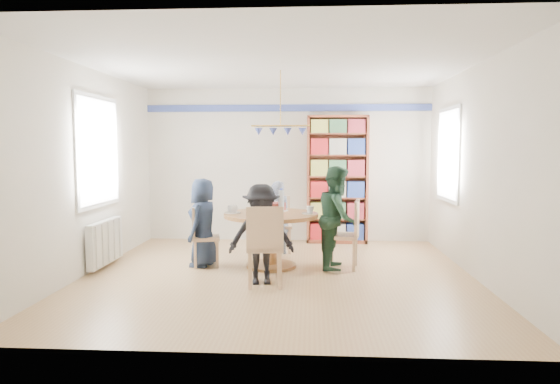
# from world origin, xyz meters

# --- Properties ---
(ground) EXTENTS (5.00, 5.00, 0.00)m
(ground) POSITION_xyz_m (0.00, 0.00, 0.00)
(ground) COLOR tan
(room_shell) EXTENTS (5.00, 5.00, 5.00)m
(room_shell) POSITION_xyz_m (-0.26, 0.87, 1.65)
(room_shell) COLOR white
(room_shell) RESTS_ON ground
(radiator) EXTENTS (0.12, 1.00, 0.60)m
(radiator) POSITION_xyz_m (-2.42, 0.30, 0.35)
(radiator) COLOR silver
(radiator) RESTS_ON ground
(dining_table) EXTENTS (1.30, 1.30, 0.75)m
(dining_table) POSITION_xyz_m (-0.13, 0.45, 0.56)
(dining_table) COLOR brown
(dining_table) RESTS_ON ground
(chair_left) EXTENTS (0.44, 0.44, 0.84)m
(chair_left) POSITION_xyz_m (-1.11, 0.43, 0.46)
(chair_left) COLOR tan
(chair_left) RESTS_ON ground
(chair_right) EXTENTS (0.48, 0.48, 0.94)m
(chair_right) POSITION_xyz_m (0.94, 0.43, 0.52)
(chair_right) COLOR tan
(chair_right) RESTS_ON ground
(chair_far) EXTENTS (0.44, 0.44, 0.88)m
(chair_far) POSITION_xyz_m (-0.10, 1.52, 0.48)
(chair_far) COLOR tan
(chair_far) RESTS_ON ground
(chair_near) EXTENTS (0.47, 0.47, 0.97)m
(chair_near) POSITION_xyz_m (-0.12, -0.58, 0.54)
(chair_near) COLOR tan
(chair_near) RESTS_ON ground
(person_left) EXTENTS (0.50, 0.67, 1.23)m
(person_left) POSITION_xyz_m (-1.07, 0.45, 0.61)
(person_left) COLOR #172134
(person_left) RESTS_ON ground
(person_right) EXTENTS (0.62, 0.75, 1.40)m
(person_right) POSITION_xyz_m (0.79, 0.43, 0.70)
(person_right) COLOR #193221
(person_right) RESTS_ON ground
(person_far) EXTENTS (0.45, 0.32, 1.14)m
(person_far) POSITION_xyz_m (-0.10, 1.33, 0.57)
(person_far) COLOR gray
(person_far) RESTS_ON ground
(person_near) EXTENTS (0.84, 0.55, 1.21)m
(person_near) POSITION_xyz_m (-0.18, -0.42, 0.61)
(person_near) COLOR black
(person_near) RESTS_ON ground
(bookshelf) EXTENTS (1.05, 0.32, 2.21)m
(bookshelf) POSITION_xyz_m (0.88, 2.34, 1.09)
(bookshelf) COLOR brown
(bookshelf) RESTS_ON ground
(tableware) EXTENTS (1.29, 1.29, 0.34)m
(tableware) POSITION_xyz_m (-0.15, 0.47, 0.82)
(tableware) COLOR white
(tableware) RESTS_ON dining_table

